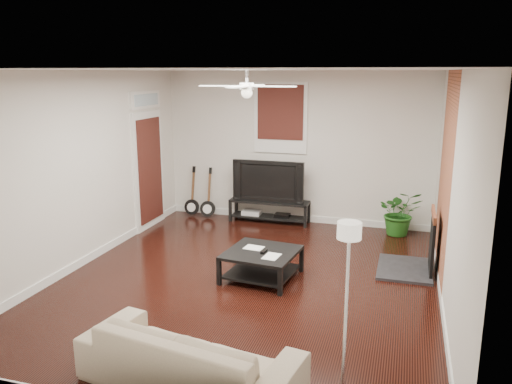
% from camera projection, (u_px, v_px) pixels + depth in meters
% --- Properties ---
extents(room, '(5.01, 6.01, 2.81)m').
position_uv_depth(room, '(247.00, 180.00, 6.63)').
color(room, black).
rests_on(room, ground).
extents(brick_accent, '(0.02, 2.20, 2.80)m').
position_uv_depth(brick_accent, '(445.00, 176.00, 6.87)').
color(brick_accent, '#A95A36').
rests_on(brick_accent, floor).
extents(fireplace, '(0.80, 1.10, 0.92)m').
position_uv_depth(fireplace, '(418.00, 241.00, 7.17)').
color(fireplace, black).
rests_on(fireplace, floor).
extents(window_back, '(1.00, 0.06, 1.30)m').
position_uv_depth(window_back, '(280.00, 118.00, 9.36)').
color(window_back, '#401611').
rests_on(window_back, wall_back).
extents(door_left, '(0.08, 1.00, 2.50)m').
position_uv_depth(door_left, '(149.00, 159.00, 9.13)').
color(door_left, white).
rests_on(door_left, wall_left).
extents(tv_stand, '(1.50, 0.40, 0.42)m').
position_uv_depth(tv_stand, '(269.00, 211.00, 9.62)').
color(tv_stand, black).
rests_on(tv_stand, floor).
extents(tv, '(1.34, 0.18, 0.77)m').
position_uv_depth(tv, '(270.00, 180.00, 9.51)').
color(tv, black).
rests_on(tv, tv_stand).
extents(coffee_table, '(1.02, 1.02, 0.39)m').
position_uv_depth(coffee_table, '(262.00, 265.00, 6.99)').
color(coffee_table, black).
rests_on(coffee_table, floor).
extents(sofa, '(2.12, 1.11, 0.59)m').
position_uv_depth(sofa, '(190.00, 356.00, 4.55)').
color(sofa, tan).
rests_on(sofa, floor).
extents(floor_lamp, '(0.31, 0.31, 1.64)m').
position_uv_depth(floor_lamp, '(345.00, 318.00, 4.15)').
color(floor_lamp, silver).
rests_on(floor_lamp, floor).
extents(potted_plant, '(0.83, 0.75, 0.81)m').
position_uv_depth(potted_plant, '(400.00, 212.00, 8.81)').
color(potted_plant, '#205D1A').
rests_on(potted_plant, floor).
extents(guitar_left, '(0.30, 0.21, 0.98)m').
position_uv_depth(guitar_left, '(191.00, 192.00, 9.97)').
color(guitar_left, black).
rests_on(guitar_left, floor).
extents(guitar_right, '(0.32, 0.24, 0.98)m').
position_uv_depth(guitar_right, '(207.00, 193.00, 9.85)').
color(guitar_right, black).
rests_on(guitar_right, floor).
extents(ceiling_fan, '(1.24, 1.24, 0.32)m').
position_uv_depth(ceiling_fan, '(247.00, 86.00, 6.36)').
color(ceiling_fan, white).
rests_on(ceiling_fan, ceiling).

